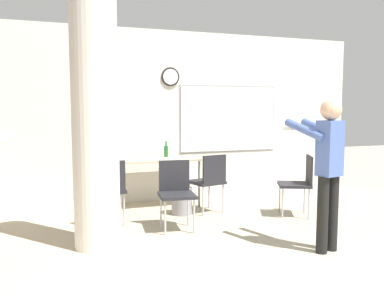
{
  "coord_description": "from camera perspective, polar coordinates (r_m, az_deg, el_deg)",
  "views": [
    {
      "loc": [
        -1.6,
        -1.78,
        1.54
      ],
      "look_at": [
        0.01,
        2.58,
        1.05
      ],
      "focal_mm": 40.0,
      "sensor_mm": 36.0,
      "label": 1
    }
  ],
  "objects": [
    {
      "name": "wall_back",
      "position": [
        7.03,
        -6.93,
        4.89
      ],
      "size": [
        8.0,
        0.15,
        2.8
      ],
      "color": "silver",
      "rests_on": "ground_plane"
    },
    {
      "name": "support_pillar",
      "position": [
        4.75,
        -12.79,
        4.23
      ],
      "size": [
        0.5,
        0.5,
        2.8
      ],
      "color": "silver",
      "rests_on": "ground_plane"
    },
    {
      "name": "folding_table",
      "position": [
        6.63,
        -5.33,
        -1.21
      ],
      "size": [
        1.49,
        0.61,
        0.76
      ],
      "color": "beige",
      "rests_on": "ground_plane"
    },
    {
      "name": "bottle_on_table",
      "position": [
        6.82,
        -3.47,
        0.34
      ],
      "size": [
        0.07,
        0.07,
        0.25
      ],
      "color": "#1E6B2D",
      "rests_on": "folding_table"
    },
    {
      "name": "waste_bin",
      "position": [
        6.25,
        -1.36,
        -6.33
      ],
      "size": [
        0.3,
        0.3,
        0.4
      ],
      "color": "gray",
      "rests_on": "ground_plane"
    },
    {
      "name": "chair_table_left",
      "position": [
        5.74,
        -11.02,
        -4.37
      ],
      "size": [
        0.47,
        0.47,
        0.87
      ],
      "color": "#232328",
      "rests_on": "ground_plane"
    },
    {
      "name": "chair_mid_room",
      "position": [
        6.3,
        14.13,
        -3.52
      ],
      "size": [
        0.59,
        0.59,
        0.87
      ],
      "color": "#232328",
      "rests_on": "ground_plane"
    },
    {
      "name": "chair_table_right",
      "position": [
        6.27,
        2.29,
        -3.38
      ],
      "size": [
        0.53,
        0.53,
        0.87
      ],
      "color": "#232328",
      "rests_on": "ground_plane"
    },
    {
      "name": "chair_table_front",
      "position": [
        5.45,
        -2.15,
        -4.82
      ],
      "size": [
        0.5,
        0.5,
        0.87
      ],
      "color": "#232328",
      "rests_on": "ground_plane"
    },
    {
      "name": "person_playing_side",
      "position": [
        4.76,
        17.58,
        -1.19
      ],
      "size": [
        0.47,
        0.64,
        1.64
      ],
      "color": "black",
      "rests_on": "ground_plane"
    }
  ]
}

